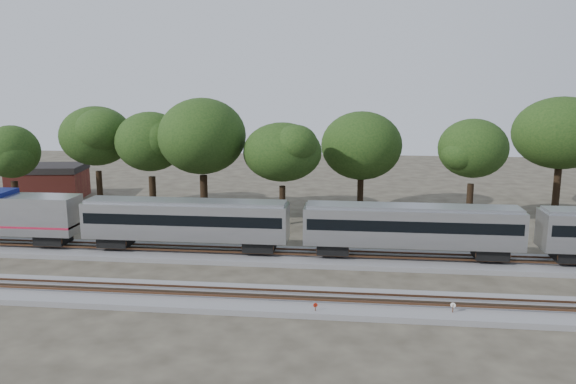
{
  "coord_description": "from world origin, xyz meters",
  "views": [
    {
      "loc": [
        4.28,
        -40.14,
        14.8
      ],
      "look_at": [
        -0.81,
        5.0,
        6.07
      ],
      "focal_mm": 35.0,
      "sensor_mm": 36.0,
      "label": 1
    }
  ],
  "objects": [
    {
      "name": "ground",
      "position": [
        0.0,
        0.0,
        0.0
      ],
      "size": [
        160.0,
        160.0,
        0.0
      ],
      "primitive_type": "plane",
      "color": "#383328",
      "rests_on": "ground"
    },
    {
      "name": "track_far",
      "position": [
        0.0,
        6.0,
        0.21
      ],
      "size": [
        160.0,
        5.0,
        0.73
      ],
      "color": "slate",
      "rests_on": "ground"
    },
    {
      "name": "track_near",
      "position": [
        0.0,
        -4.0,
        0.21
      ],
      "size": [
        160.0,
        5.0,
        0.73
      ],
      "color": "slate",
      "rests_on": "ground"
    },
    {
      "name": "switch_stand_red",
      "position": [
        2.21,
        -5.98,
        0.6
      ],
      "size": [
        0.29,
        0.13,
        0.93
      ],
      "rotation": [
        0.0,
        0.0,
        0.37
      ],
      "color": "#512D19",
      "rests_on": "ground"
    },
    {
      "name": "switch_stand_white",
      "position": [
        11.0,
        -5.26,
        0.68
      ],
      "size": [
        0.33,
        0.12,
        1.06
      ],
      "rotation": [
        0.0,
        0.0,
        -0.27
      ],
      "color": "#512D19",
      "rests_on": "ground"
    },
    {
      "name": "switch_lever",
      "position": [
        8.19,
        -5.31,
        0.15
      ],
      "size": [
        0.53,
        0.36,
        0.3
      ],
      "primitive_type": "cube",
      "rotation": [
        0.0,
        0.0,
        -0.12
      ],
      "color": "#512D19",
      "rests_on": "ground"
    },
    {
      "name": "brick_building",
      "position": [
        -35.36,
        28.79,
        2.22
      ],
      "size": [
        10.06,
        7.82,
        4.4
      ],
      "rotation": [
        0.0,
        0.0,
        0.16
      ],
      "color": "maroon",
      "rests_on": "ground"
    },
    {
      "name": "tree_0",
      "position": [
        -33.7,
        18.78,
        7.33
      ],
      "size": [
        7.47,
        7.47,
        10.54
      ],
      "color": "black",
      "rests_on": "ground"
    },
    {
      "name": "tree_1",
      "position": [
        -25.1,
        21.98,
        8.91
      ],
      "size": [
        9.07,
        9.07,
        12.79
      ],
      "color": "black",
      "rests_on": "ground"
    },
    {
      "name": "tree_2",
      "position": [
        -17.89,
        19.95,
        8.55
      ],
      "size": [
        8.7,
        8.7,
        12.27
      ],
      "color": "black",
      "rests_on": "ground"
    },
    {
      "name": "tree_3",
      "position": [
        -11.76,
        19.21,
        9.28
      ],
      "size": [
        9.45,
        9.45,
        13.32
      ],
      "color": "black",
      "rests_on": "ground"
    },
    {
      "name": "tree_4",
      "position": [
        -2.86,
        17.87,
        7.81
      ],
      "size": [
        7.96,
        7.96,
        11.23
      ],
      "color": "black",
      "rests_on": "ground"
    },
    {
      "name": "tree_5",
      "position": [
        5.48,
        24.77,
        7.86
      ],
      "size": [
        8.0,
        8.0,
        11.29
      ],
      "color": "black",
      "rests_on": "ground"
    },
    {
      "name": "tree_6",
      "position": [
        17.0,
        20.24,
        8.19
      ],
      "size": [
        8.34,
        8.34,
        11.76
      ],
      "color": "black",
      "rests_on": "ground"
    },
    {
      "name": "tree_7",
      "position": [
        28.77,
        28.76,
        9.19
      ],
      "size": [
        9.36,
        9.36,
        13.19
      ],
      "color": "black",
      "rests_on": "ground"
    }
  ]
}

